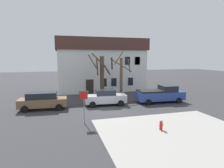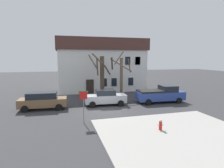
% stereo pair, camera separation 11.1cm
% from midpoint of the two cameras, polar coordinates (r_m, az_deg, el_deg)
% --- Properties ---
extents(ground_plane, '(120.00, 120.00, 0.00)m').
position_cam_midpoint_polar(ground_plane, '(19.05, -1.98, -8.02)').
color(ground_plane, '#38383A').
extents(sidewalk_slab, '(10.35, 8.78, 0.12)m').
position_cam_midpoint_polar(sidewalk_slab, '(13.98, 18.95, -14.18)').
color(sidewalk_slab, '#A8A59E').
rests_on(sidewalk_slab, ground_plane).
extents(building_main, '(14.06, 7.19, 8.22)m').
position_cam_midpoint_polar(building_main, '(31.39, -3.63, 5.94)').
color(building_main, white).
rests_on(building_main, ground_plane).
extents(tree_bare_near, '(3.37, 2.70, 5.84)m').
position_cam_midpoint_polar(tree_bare_near, '(24.58, -3.21, 2.92)').
color(tree_bare_near, '#4C3D2D').
rests_on(tree_bare_near, ground_plane).
extents(tree_bare_mid, '(3.35, 2.73, 6.13)m').
position_cam_midpoint_polar(tree_bare_mid, '(25.55, 2.75, 2.69)').
color(tree_bare_mid, brown).
rests_on(tree_bare_mid, ground_plane).
extents(car_brown_wagon, '(4.77, 2.18, 1.76)m').
position_cam_midpoint_polar(car_brown_wagon, '(20.56, -20.27, -4.70)').
color(car_brown_wagon, brown).
rests_on(car_brown_wagon, ground_plane).
extents(car_silver_sedan, '(4.62, 2.21, 1.74)m').
position_cam_midpoint_polar(car_silver_sedan, '(21.05, -2.11, -4.06)').
color(car_silver_sedan, '#B7BABF').
rests_on(car_silver_sedan, ground_plane).
extents(pickup_truck_blue, '(5.66, 2.51, 1.98)m').
position_cam_midpoint_polar(pickup_truck_blue, '(23.13, 14.22, -2.99)').
color(pickup_truck_blue, '#2D4799').
rests_on(pickup_truck_blue, ground_plane).
extents(fire_hydrant, '(0.42, 0.22, 0.76)m').
position_cam_midpoint_polar(fire_hydrant, '(14.17, 14.33, -11.72)').
color(fire_hydrant, red).
rests_on(fire_hydrant, sidewalk_slab).
extents(street_sign_pole, '(0.76, 0.07, 2.64)m').
position_cam_midpoint_polar(street_sign_pole, '(15.11, -8.66, -5.03)').
color(street_sign_pole, slate).
rests_on(street_sign_pole, ground_plane).
extents(bicycle_leaning, '(1.75, 0.22, 1.03)m').
position_cam_midpoint_polar(bicycle_leaning, '(24.15, -17.38, -4.09)').
color(bicycle_leaning, black).
rests_on(bicycle_leaning, ground_plane).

